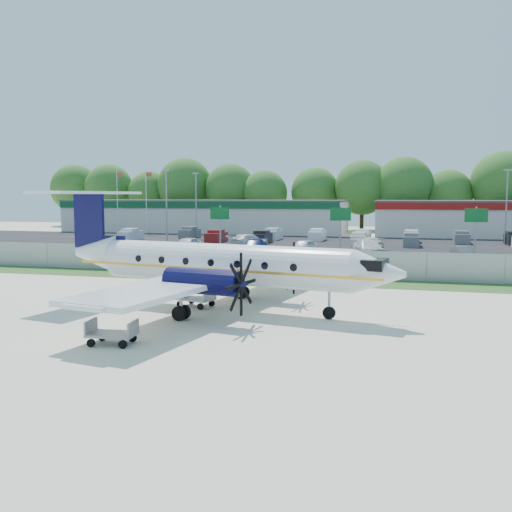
# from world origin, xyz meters

# --- Properties ---
(ground) EXTENTS (170.00, 170.00, 0.00)m
(ground) POSITION_xyz_m (0.00, 0.00, 0.00)
(ground) COLOR beige
(ground) RESTS_ON ground
(grass_verge) EXTENTS (170.00, 4.00, 0.02)m
(grass_verge) POSITION_xyz_m (0.00, 12.00, 0.01)
(grass_verge) COLOR #2D561E
(grass_verge) RESTS_ON ground
(access_road) EXTENTS (170.00, 8.00, 0.02)m
(access_road) POSITION_xyz_m (0.00, 19.00, 0.01)
(access_road) COLOR black
(access_road) RESTS_ON ground
(parking_lot) EXTENTS (170.00, 32.00, 0.02)m
(parking_lot) POSITION_xyz_m (0.00, 40.00, 0.01)
(parking_lot) COLOR black
(parking_lot) RESTS_ON ground
(perimeter_fence) EXTENTS (120.00, 0.06, 1.99)m
(perimeter_fence) POSITION_xyz_m (0.00, 14.00, 1.00)
(perimeter_fence) COLOR gray
(perimeter_fence) RESTS_ON ground
(building_west) EXTENTS (46.40, 12.40, 5.24)m
(building_west) POSITION_xyz_m (-24.00, 61.98, 2.63)
(building_west) COLOR silver
(building_west) RESTS_ON ground
(sign_left) EXTENTS (1.80, 0.26, 5.00)m
(sign_left) POSITION_xyz_m (-8.00, 22.91, 3.61)
(sign_left) COLOR gray
(sign_left) RESTS_ON ground
(sign_mid) EXTENTS (1.80, 0.26, 5.00)m
(sign_mid) POSITION_xyz_m (3.00, 22.91, 3.61)
(sign_mid) COLOR gray
(sign_mid) RESTS_ON ground
(sign_right) EXTENTS (1.80, 0.26, 5.00)m
(sign_right) POSITION_xyz_m (14.00, 22.91, 3.61)
(sign_right) COLOR gray
(sign_right) RESTS_ON ground
(flagpole_west) EXTENTS (1.06, 0.12, 10.00)m
(flagpole_west) POSITION_xyz_m (-35.92, 55.00, 5.64)
(flagpole_west) COLOR white
(flagpole_west) RESTS_ON ground
(flagpole_east) EXTENTS (1.06, 0.12, 10.00)m
(flagpole_east) POSITION_xyz_m (-30.92, 55.00, 5.64)
(flagpole_east) COLOR white
(flagpole_east) RESTS_ON ground
(light_pole_nw) EXTENTS (0.90, 0.35, 9.09)m
(light_pole_nw) POSITION_xyz_m (-20.00, 38.00, 5.23)
(light_pole_nw) COLOR gray
(light_pole_nw) RESTS_ON ground
(light_pole_sw) EXTENTS (0.90, 0.35, 9.09)m
(light_pole_sw) POSITION_xyz_m (-20.00, 48.00, 5.23)
(light_pole_sw) COLOR gray
(light_pole_sw) RESTS_ON ground
(light_pole_se) EXTENTS (0.90, 0.35, 9.09)m
(light_pole_se) POSITION_xyz_m (20.00, 48.00, 5.23)
(light_pole_se) COLOR gray
(light_pole_se) RESTS_ON ground
(tree_line) EXTENTS (112.00, 6.00, 14.00)m
(tree_line) POSITION_xyz_m (0.00, 74.00, 0.00)
(tree_line) COLOR #2D601C
(tree_line) RESTS_ON ground
(aircraft) EXTENTS (20.07, 19.68, 6.13)m
(aircraft) POSITION_xyz_m (-0.86, 1.24, 2.37)
(aircraft) COLOR white
(aircraft) RESTS_ON ground
(baggage_cart_near) EXTENTS (2.14, 1.59, 1.00)m
(baggage_cart_near) POSITION_xyz_m (-2.07, 1.37, 0.47)
(baggage_cart_near) COLOR gray
(baggage_cart_near) RESTS_ON ground
(baggage_cart_far) EXTENTS (1.96, 1.30, 0.98)m
(baggage_cart_far) POSITION_xyz_m (-2.44, -6.78, 0.45)
(baggage_cart_far) COLOR gray
(baggage_cart_far) RESTS_ON ground
(cone_starboard_wing) EXTENTS (0.36, 0.36, 0.51)m
(cone_starboard_wing) POSITION_xyz_m (2.25, 9.69, 0.24)
(cone_starboard_wing) COLOR orange
(cone_starboard_wing) RESTS_ON ground
(road_car_west) EXTENTS (5.28, 2.74, 1.46)m
(road_car_west) POSITION_xyz_m (-20.73, 17.54, 0.00)
(road_car_west) COLOR silver
(road_car_west) RESTS_ON ground
(road_car_mid) EXTENTS (5.11, 3.52, 1.59)m
(road_car_mid) POSITION_xyz_m (5.73, 20.30, 0.00)
(road_car_mid) COLOR #595B5E
(road_car_mid) RESTS_ON ground
(parked_car_a) EXTENTS (2.07, 4.87, 1.64)m
(parked_car_a) POSITION_xyz_m (-13.39, 28.16, 0.00)
(parked_car_a) COLOR silver
(parked_car_a) RESTS_ON ground
(parked_car_b) EXTENTS (2.35, 5.34, 1.53)m
(parked_car_b) POSITION_xyz_m (-6.24, 28.21, 0.00)
(parked_car_b) COLOR navy
(parked_car_b) RESTS_ON ground
(parked_car_c) EXTENTS (2.54, 4.79, 1.55)m
(parked_car_c) POSITION_xyz_m (-1.43, 29.40, 0.00)
(parked_car_c) COLOR silver
(parked_car_c) RESTS_ON ground
(parked_car_d) EXTENTS (4.11, 6.18, 1.66)m
(parked_car_d) POSITION_xyz_m (5.03, 28.76, 0.00)
(parked_car_d) COLOR silver
(parked_car_d) RESTS_ON ground
(parked_car_e) EXTENTS (2.28, 4.18, 1.31)m
(parked_car_e) POSITION_xyz_m (13.62, 28.10, 0.00)
(parked_car_e) COLOR #595B5E
(parked_car_e) RESTS_ON ground
(parked_car_f) EXTENTS (4.29, 6.01, 1.62)m
(parked_car_f) POSITION_xyz_m (-8.71, 34.94, 0.00)
(parked_car_f) COLOR silver
(parked_car_f) RESTS_ON ground
(parked_car_g) EXTENTS (3.98, 5.69, 1.53)m
(parked_car_g) POSITION_xyz_m (4.59, 35.11, 0.00)
(parked_car_g) COLOR beige
(parked_car_g) RESTS_ON ground
(far_parking_rows) EXTENTS (56.00, 10.00, 1.60)m
(far_parking_rows) POSITION_xyz_m (0.00, 45.00, 0.00)
(far_parking_rows) COLOR gray
(far_parking_rows) RESTS_ON ground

